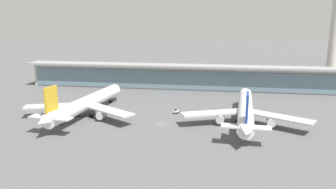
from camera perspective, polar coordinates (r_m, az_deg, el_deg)
The scene contains 12 objects.
ground_plane at distance 136.15m, azimuth -1.19°, elevation -5.07°, with size 1200.00×1200.00×0.00m, color #515154.
airliner_left_stand at distance 149.58m, azimuth -14.11°, elevation -1.54°, with size 51.94×68.00×18.11m.
airliner_centre_stand at distance 138.66m, azimuth 13.32°, elevation -2.63°, with size 52.22×68.03×18.11m.
service_truck_near_nose_white at distance 132.23m, azimuth 12.13°, elevation -5.55°, with size 2.68×6.94×2.70m.
service_truck_under_wing_white at distance 150.32m, azimuth 1.42°, elevation -2.98°, with size 2.77×3.31×2.05m.
service_truck_mid_apron_blue at distance 142.74m, azimuth -18.74°, elevation -4.58°, with size 6.90×3.26×2.70m.
terminal_building at distance 201.56m, azimuth 2.36°, elevation 3.15°, with size 194.89×12.80×15.20m.
control_tower at distance 248.20m, azimuth 27.18°, elevation 11.31°, with size 12.00×12.00×75.47m.
safety_cone_alpha at distance 133.06m, azimuth -17.86°, elevation -6.01°, with size 0.62×0.62×0.70m.
safety_cone_bravo at distance 133.84m, azimuth -19.51°, elevation -6.02°, with size 0.62×0.62×0.70m.
safety_cone_charlie at distance 135.35m, azimuth -18.11°, elevation -5.70°, with size 0.62×0.62×0.70m.
safety_cone_delta at distance 125.82m, azimuth -13.22°, elevation -6.81°, with size 0.62×0.62×0.70m.
Camera 1 is at (23.40, -127.36, 42.06)m, focal length 35.08 mm.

